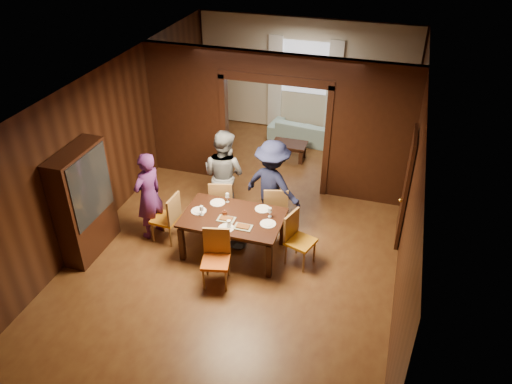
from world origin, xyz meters
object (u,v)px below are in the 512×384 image
(coffee_table, at_px, (289,151))
(chair_far_r, at_px, (276,207))
(person_purple, at_px, (149,196))
(hutch, at_px, (84,203))
(sofa, at_px, (307,131))
(chair_far_l, at_px, (222,200))
(person_navy, at_px, (272,185))
(person_grey, at_px, (224,174))
(chair_near, at_px, (216,260))
(chair_left, at_px, (165,217))
(dining_table, at_px, (233,234))
(chair_right, at_px, (301,240))

(coffee_table, relative_size, chair_far_r, 0.82)
(person_purple, bearing_deg, chair_far_r, 130.32)
(person_purple, height_order, hutch, hutch)
(sofa, xyz_separation_m, chair_far_l, (-0.83, -3.88, 0.21))
(person_purple, height_order, sofa, person_purple)
(hutch, bearing_deg, person_navy, 29.60)
(person_purple, relative_size, coffee_table, 2.12)
(person_grey, distance_m, hutch, 2.57)
(person_grey, height_order, person_navy, person_grey)
(chair_near, relative_size, hutch, 0.48)
(person_navy, height_order, chair_left, person_navy)
(hutch, bearing_deg, coffee_table, 59.32)
(person_purple, xyz_separation_m, chair_near, (1.62, -0.91, -0.36))
(chair_far_r, bearing_deg, chair_left, 11.53)
(person_grey, distance_m, dining_table, 1.30)
(chair_far_l, xyz_separation_m, chair_far_r, (1.03, 0.09, 0.00))
(dining_table, bearing_deg, hutch, -164.81)
(person_purple, bearing_deg, chair_left, 96.94)
(sofa, height_order, hutch, hutch)
(chair_far_l, distance_m, chair_near, 1.74)
(person_grey, xyz_separation_m, chair_left, (-0.76, -1.07, -0.43))
(person_navy, bearing_deg, chair_far_l, 28.67)
(chair_far_r, bearing_deg, person_navy, -54.55)
(person_navy, bearing_deg, person_purple, 42.71)
(chair_left, bearing_deg, person_purple, -98.33)
(person_grey, height_order, hutch, hutch)
(dining_table, bearing_deg, coffee_table, 88.06)
(person_navy, relative_size, sofa, 0.95)
(hutch, bearing_deg, sofa, 62.56)
(sofa, bearing_deg, coffee_table, 85.62)
(person_navy, xyz_separation_m, chair_right, (0.76, -0.93, -0.41))
(coffee_table, relative_size, chair_right, 0.82)
(dining_table, relative_size, coffee_table, 2.16)
(chair_right, bearing_deg, person_grey, 78.50)
(chair_far_l, bearing_deg, chair_far_r, 170.69)
(chair_left, bearing_deg, person_grey, 148.19)
(person_grey, relative_size, dining_table, 1.05)
(chair_far_r, bearing_deg, person_grey, -23.43)
(person_navy, distance_m, chair_near, 1.93)
(person_grey, xyz_separation_m, sofa, (0.87, 3.63, -0.64))
(person_grey, relative_size, chair_left, 1.88)
(coffee_table, bearing_deg, person_grey, -104.25)
(person_grey, xyz_separation_m, chair_far_r, (1.07, -0.16, -0.43))
(chair_left, bearing_deg, sofa, 164.42)
(coffee_table, distance_m, chair_left, 3.96)
(coffee_table, bearing_deg, chair_near, -91.61)
(coffee_table, bearing_deg, person_navy, -83.37)
(dining_table, bearing_deg, person_purple, 178.02)
(chair_left, height_order, chair_near, same)
(chair_right, distance_m, hutch, 3.75)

